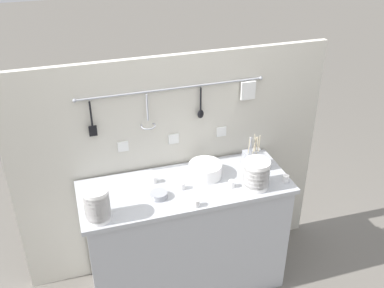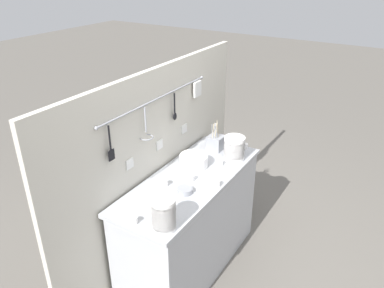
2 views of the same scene
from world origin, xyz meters
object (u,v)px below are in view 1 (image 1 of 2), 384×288
object	(u,v)px
steel_mixing_bowl	(159,195)
cup_back_left	(196,203)
cup_back_right	(232,184)
cup_mid_row	(154,179)
cup_front_right	(85,199)
plate_stack	(205,170)
cup_front_left	(182,186)
cutlery_caddy	(254,160)
cup_beside_plates	(286,179)
bowl_stack_wide_centre	(256,174)
bowl_stack_short_front	(97,205)

from	to	relation	value
steel_mixing_bowl	cup_back_left	bearing A→B (deg)	-37.68
cup_back_right	cup_mid_row	bearing A→B (deg)	156.87
cup_back_right	cup_back_left	bearing A→B (deg)	-156.43
steel_mixing_bowl	cup_front_right	distance (m)	0.45
plate_stack	cup_front_right	world-z (taller)	plate_stack
cup_front_left	cup_mid_row	world-z (taller)	same
cup_back_left	cup_mid_row	size ratio (longest dim) A/B	1.00
cup_front_right	cup_mid_row	xyz separation A→B (m)	(0.44, 0.08, 0.00)
plate_stack	cup_mid_row	world-z (taller)	plate_stack
cutlery_caddy	cup_beside_plates	bearing A→B (deg)	-58.29
bowl_stack_wide_centre	plate_stack	size ratio (longest dim) A/B	0.88
bowl_stack_short_front	cup_back_left	xyz separation A→B (m)	(0.57, -0.05, -0.08)
cup_beside_plates	cup_back_right	distance (m)	0.36
cup_front_left	steel_mixing_bowl	bearing A→B (deg)	-164.13
cup_back_left	cup_beside_plates	distance (m)	0.64
cup_front_left	cup_back_right	world-z (taller)	same
steel_mixing_bowl	plate_stack	bearing A→B (deg)	22.21
plate_stack	cup_front_left	size ratio (longest dim) A/B	4.62
bowl_stack_short_front	cup_front_left	size ratio (longest dim) A/B	4.42
cup_beside_plates	cup_mid_row	distance (m)	0.86
bowl_stack_wide_centre	plate_stack	xyz separation A→B (m)	(-0.27, 0.21, -0.05)
cutlery_caddy	bowl_stack_short_front	bearing A→B (deg)	-167.70
cup_back_left	cup_front_right	xyz separation A→B (m)	(-0.63, 0.23, 0.00)
bowl_stack_short_front	plate_stack	size ratio (longest dim) A/B	0.96
cup_mid_row	cup_back_right	distance (m)	0.50
cup_back_left	cup_mid_row	bearing A→B (deg)	120.44
bowl_stack_short_front	cup_back_left	distance (m)	0.58
plate_stack	cup_back_right	distance (m)	0.21
cup_mid_row	steel_mixing_bowl	bearing A→B (deg)	-92.29
cutlery_caddy	cup_beside_plates	size ratio (longest dim) A/B	5.65
cutlery_caddy	cup_front_left	size ratio (longest dim) A/B	5.65
cup_beside_plates	plate_stack	bearing A→B (deg)	155.08
cup_mid_row	bowl_stack_short_front	bearing A→B (deg)	-145.49
cup_beside_plates	bowl_stack_wide_centre	bearing A→B (deg)	178.28
cup_beside_plates	cup_back_right	xyz separation A→B (m)	(-0.36, 0.05, 0.00)
steel_mixing_bowl	cup_back_left	world-z (taller)	cup_back_left
cutlery_caddy	cup_front_right	distance (m)	1.13
cup_beside_plates	cup_back_right	bearing A→B (deg)	172.16
plate_stack	cup_front_left	xyz separation A→B (m)	(-0.19, -0.10, -0.02)
bowl_stack_wide_centre	cutlery_caddy	xyz separation A→B (m)	(0.08, 0.21, -0.03)
cup_front_right	cup_mid_row	size ratio (longest dim) A/B	1.00
cup_front_left	cutlery_caddy	bearing A→B (deg)	9.67
steel_mixing_bowl	cup_front_right	xyz separation A→B (m)	(-0.44, 0.08, 0.00)
cutlery_caddy	cup_front_right	xyz separation A→B (m)	(-1.13, -0.05, -0.04)
cup_back_left	cup_back_right	world-z (taller)	same
bowl_stack_short_front	cup_beside_plates	world-z (taller)	bowl_stack_short_front
bowl_stack_wide_centre	cup_mid_row	size ratio (longest dim) A/B	4.05
bowl_stack_short_front	cup_back_left	bearing A→B (deg)	-5.14
bowl_stack_wide_centre	plate_stack	world-z (taller)	bowl_stack_wide_centre
bowl_stack_short_front	plate_stack	bearing A→B (deg)	18.24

